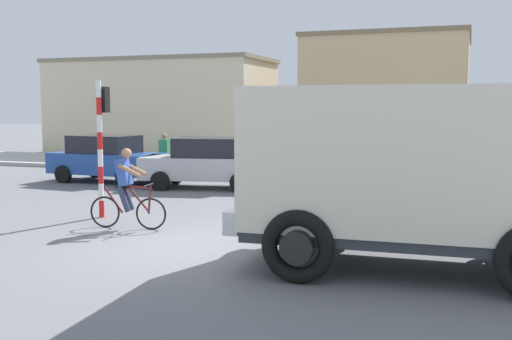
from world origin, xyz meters
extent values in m
plane|color=slate|center=(0.00, 0.00, 0.00)|extent=(120.00, 120.00, 0.00)
cube|color=#ADADA8|center=(0.00, 13.67, 0.08)|extent=(80.00, 5.00, 0.16)
cube|color=silver|center=(4.09, -0.22, 1.80)|extent=(5.31, 2.75, 2.20)
cube|color=#2D3338|center=(4.09, -0.22, 0.62)|extent=(5.21, 2.69, 0.16)
cube|color=silver|center=(1.40, -0.35, 0.80)|extent=(0.35, 2.38, 0.36)
cube|color=black|center=(1.55, -0.34, 2.30)|extent=(0.22, 2.13, 0.70)
torus|color=black|center=(2.55, -1.58, 0.55)|extent=(1.11, 0.29, 1.10)
cylinder|color=black|center=(2.55, -1.58, 0.55)|extent=(0.51, 0.32, 0.50)
torus|color=black|center=(2.42, 0.98, 0.55)|extent=(1.11, 0.29, 1.10)
cylinder|color=black|center=(2.42, 0.98, 0.55)|extent=(0.51, 0.32, 0.50)
torus|color=black|center=(-1.42, 1.14, 0.34)|extent=(0.68, 0.12, 0.68)
torus|color=black|center=(-2.46, 1.01, 0.34)|extent=(0.68, 0.12, 0.68)
cylinder|color=#591E1E|center=(-1.76, 1.10, 0.91)|extent=(0.60, 0.12, 0.09)
cylinder|color=#591E1E|center=(-1.70, 1.10, 0.66)|extent=(0.51, 0.11, 0.57)
cylinder|color=#591E1E|center=(-2.26, 1.03, 0.61)|extent=(0.44, 0.10, 0.57)
cylinder|color=#591E1E|center=(-1.44, 1.14, 0.64)|extent=(0.10, 0.06, 0.59)
cylinder|color=black|center=(-1.47, 1.13, 0.95)|extent=(0.09, 0.50, 0.03)
cube|color=black|center=(-2.06, 1.06, 0.88)|extent=(0.25, 0.15, 0.06)
cube|color=#3351A8|center=(-2.01, 1.06, 1.21)|extent=(0.33, 0.35, 0.59)
sphere|color=#9E7051|center=(-1.94, 1.07, 1.61)|extent=(0.22, 0.22, 0.22)
cylinder|color=#2D334C|center=(-1.99, 1.17, 0.65)|extent=(0.32, 0.16, 0.57)
cylinder|color=#9E7051|center=(-1.83, 1.25, 1.26)|extent=(0.50, 0.15, 0.29)
cylinder|color=#2D334C|center=(-1.96, 0.97, 0.65)|extent=(0.32, 0.16, 0.57)
cylinder|color=#9E7051|center=(-1.79, 0.93, 1.26)|extent=(0.50, 0.15, 0.29)
cylinder|color=red|center=(-3.23, 2.03, 0.20)|extent=(0.12, 0.12, 0.40)
cylinder|color=white|center=(-3.23, 2.03, 0.60)|extent=(0.12, 0.12, 0.40)
cylinder|color=red|center=(-3.23, 2.03, 1.00)|extent=(0.12, 0.12, 0.40)
cylinder|color=white|center=(-3.23, 2.03, 1.40)|extent=(0.12, 0.12, 0.40)
cylinder|color=red|center=(-3.23, 2.03, 1.80)|extent=(0.12, 0.12, 0.40)
cylinder|color=white|center=(-3.23, 2.03, 2.20)|extent=(0.12, 0.12, 0.40)
cylinder|color=red|center=(-3.23, 2.03, 2.60)|extent=(0.12, 0.12, 0.40)
cylinder|color=white|center=(-3.23, 2.03, 3.00)|extent=(0.12, 0.12, 0.40)
cube|color=black|center=(-3.23, 2.21, 2.75)|extent=(0.24, 0.20, 0.60)
sphere|color=orange|center=(-3.23, 2.33, 2.75)|extent=(0.14, 0.14, 0.14)
cube|color=#234C9E|center=(-6.80, 7.81, 0.65)|extent=(4.10, 1.95, 0.70)
cube|color=black|center=(-6.95, 7.82, 1.30)|extent=(2.29, 1.58, 0.60)
cylinder|color=black|center=(-5.51, 8.58, 0.30)|extent=(0.61, 0.22, 0.60)
cylinder|color=black|center=(-5.62, 6.88, 0.30)|extent=(0.61, 0.22, 0.60)
cylinder|color=black|center=(-7.98, 8.73, 0.30)|extent=(0.61, 0.22, 0.60)
cylinder|color=black|center=(-8.09, 7.04, 0.30)|extent=(0.61, 0.22, 0.60)
cube|color=white|center=(2.12, 9.59, 0.65)|extent=(4.16, 2.12, 0.70)
cube|color=black|center=(1.97, 9.60, 1.30)|extent=(2.34, 1.67, 0.60)
cylinder|color=black|center=(3.45, 10.30, 0.30)|extent=(0.62, 0.24, 0.60)
cylinder|color=black|center=(3.26, 8.61, 0.30)|extent=(0.62, 0.24, 0.60)
cylinder|color=black|center=(0.98, 10.56, 0.30)|extent=(0.62, 0.24, 0.60)
cylinder|color=black|center=(0.80, 8.87, 0.30)|extent=(0.62, 0.24, 0.60)
cube|color=#B7B7BC|center=(-3.02, 7.54, 0.65)|extent=(4.25, 2.44, 0.70)
cube|color=black|center=(-2.88, 7.57, 1.30)|extent=(2.44, 1.84, 0.60)
cylinder|color=black|center=(-4.08, 6.46, 0.30)|extent=(0.62, 0.29, 0.60)
cylinder|color=black|center=(-4.40, 8.13, 0.30)|extent=(0.62, 0.29, 0.60)
cylinder|color=black|center=(-1.64, 6.94, 0.30)|extent=(0.62, 0.29, 0.60)
cylinder|color=black|center=(-1.97, 8.61, 0.30)|extent=(0.62, 0.29, 0.60)
cylinder|color=#2D334C|center=(-5.48, 9.38, 0.42)|extent=(0.22, 0.22, 0.85)
cube|color=#338C51|center=(-5.48, 9.38, 1.13)|extent=(0.34, 0.22, 0.56)
sphere|color=#9E7051|center=(-5.48, 9.38, 1.52)|extent=(0.20, 0.20, 0.20)
cube|color=beige|center=(-10.99, 19.46, 2.45)|extent=(11.56, 5.41, 4.89)
cube|color=gray|center=(-10.99, 19.46, 4.99)|extent=(11.79, 5.52, 0.20)
cube|color=#D1B284|center=(0.88, 21.51, 2.93)|extent=(7.63, 7.11, 5.86)
cube|color=#7D6B4F|center=(0.88, 21.51, 5.96)|extent=(7.78, 7.25, 0.20)
camera|label=1|loc=(4.87, -9.98, 2.61)|focal=42.47mm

